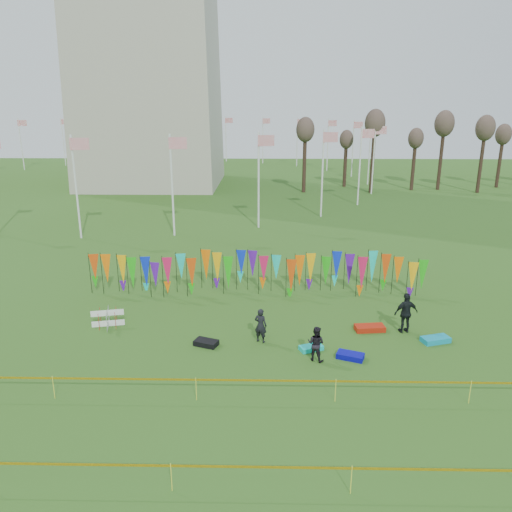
{
  "coord_description": "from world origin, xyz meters",
  "views": [
    {
      "loc": [
        0.63,
        -17.9,
        10.18
      ],
      "look_at": [
        0.14,
        6.0,
        2.87
      ],
      "focal_mm": 35.0,
      "sensor_mm": 36.0,
      "label": 1
    }
  ],
  "objects_px": {
    "kite_bag_turquoise": "(311,348)",
    "person_left": "(261,325)",
    "box_kite": "(108,318)",
    "kite_bag_black": "(206,343)",
    "person_mid": "(316,344)",
    "person_right": "(406,313)",
    "kite_bag_blue": "(350,356)",
    "kite_bag_teal": "(435,340)",
    "kite_bag_red": "(370,328)"
  },
  "relations": [
    {
      "from": "kite_bag_red",
      "to": "kite_bag_black",
      "type": "xyz_separation_m",
      "value": [
        -7.49,
        -1.64,
        -0.01
      ]
    },
    {
      "from": "person_right",
      "to": "kite_bag_turquoise",
      "type": "height_order",
      "value": "person_right"
    },
    {
      "from": "person_mid",
      "to": "person_right",
      "type": "bearing_deg",
      "value": -120.95
    },
    {
      "from": "kite_bag_teal",
      "to": "person_mid",
      "type": "bearing_deg",
      "value": -162.44
    },
    {
      "from": "person_left",
      "to": "kite_bag_blue",
      "type": "distance_m",
      "value": 4.09
    },
    {
      "from": "person_mid",
      "to": "kite_bag_black",
      "type": "xyz_separation_m",
      "value": [
        -4.68,
        1.23,
        -0.64
      ]
    },
    {
      "from": "person_left",
      "to": "kite_bag_blue",
      "type": "xyz_separation_m",
      "value": [
        3.76,
        -1.45,
        -0.68
      ]
    },
    {
      "from": "kite_bag_turquoise",
      "to": "kite_bag_blue",
      "type": "xyz_separation_m",
      "value": [
        1.57,
        -0.71,
        0.01
      ]
    },
    {
      "from": "kite_bag_black",
      "to": "person_right",
      "type": "bearing_deg",
      "value": 9.46
    },
    {
      "from": "box_kite",
      "to": "person_right",
      "type": "xyz_separation_m",
      "value": [
        13.97,
        -0.32,
        0.53
      ]
    },
    {
      "from": "person_left",
      "to": "kite_bag_teal",
      "type": "relative_size",
      "value": 1.28
    },
    {
      "from": "box_kite",
      "to": "kite_bag_red",
      "type": "height_order",
      "value": "box_kite"
    },
    {
      "from": "person_left",
      "to": "person_right",
      "type": "xyz_separation_m",
      "value": [
        6.69,
        1.12,
        0.17
      ]
    },
    {
      "from": "kite_bag_blue",
      "to": "kite_bag_teal",
      "type": "height_order",
      "value": "kite_bag_teal"
    },
    {
      "from": "kite_bag_turquoise",
      "to": "kite_bag_black",
      "type": "bearing_deg",
      "value": 175.69
    },
    {
      "from": "person_left",
      "to": "kite_bag_teal",
      "type": "xyz_separation_m",
      "value": [
        7.8,
        0.13,
        -0.67
      ]
    },
    {
      "from": "kite_bag_red",
      "to": "person_right",
      "type": "bearing_deg",
      "value": -4.7
    },
    {
      "from": "person_mid",
      "to": "kite_bag_red",
      "type": "bearing_deg",
      "value": -107.27
    },
    {
      "from": "person_mid",
      "to": "person_left",
      "type": "bearing_deg",
      "value": -8.08
    },
    {
      "from": "person_mid",
      "to": "box_kite",
      "type": "bearing_deg",
      "value": 9.4
    },
    {
      "from": "kite_bag_teal",
      "to": "box_kite",
      "type": "bearing_deg",
      "value": 175.01
    },
    {
      "from": "kite_bag_turquoise",
      "to": "kite_bag_black",
      "type": "xyz_separation_m",
      "value": [
        -4.58,
        0.35,
        0.02
      ]
    },
    {
      "from": "person_left",
      "to": "kite_bag_black",
      "type": "distance_m",
      "value": 2.52
    },
    {
      "from": "kite_bag_turquoise",
      "to": "kite_bag_teal",
      "type": "xyz_separation_m",
      "value": [
        5.61,
        0.86,
        0.02
      ]
    },
    {
      "from": "person_left",
      "to": "kite_bag_red",
      "type": "xyz_separation_m",
      "value": [
        5.1,
        1.25,
        -0.67
      ]
    },
    {
      "from": "person_mid",
      "to": "kite_bag_red",
      "type": "height_order",
      "value": "person_mid"
    },
    {
      "from": "kite_bag_turquoise",
      "to": "kite_bag_red",
      "type": "relative_size",
      "value": 0.73
    },
    {
      "from": "person_left",
      "to": "kite_bag_blue",
      "type": "relative_size",
      "value": 1.45
    },
    {
      "from": "kite_bag_turquoise",
      "to": "person_left",
      "type": "bearing_deg",
      "value": 161.44
    },
    {
      "from": "kite_bag_turquoise",
      "to": "kite_bag_red",
      "type": "xyz_separation_m",
      "value": [
        2.91,
        1.99,
        0.03
      ]
    },
    {
      "from": "kite_bag_blue",
      "to": "kite_bag_black",
      "type": "height_order",
      "value": "kite_bag_black"
    },
    {
      "from": "person_mid",
      "to": "kite_bag_teal",
      "type": "relative_size",
      "value": 1.21
    },
    {
      "from": "kite_bag_turquoise",
      "to": "kite_bag_black",
      "type": "relative_size",
      "value": 0.99
    },
    {
      "from": "person_right",
      "to": "kite_bag_blue",
      "type": "height_order",
      "value": "person_right"
    },
    {
      "from": "person_right",
      "to": "box_kite",
      "type": "bearing_deg",
      "value": -12.94
    },
    {
      "from": "kite_bag_red",
      "to": "kite_bag_black",
      "type": "bearing_deg",
      "value": -167.63
    },
    {
      "from": "box_kite",
      "to": "person_left",
      "type": "distance_m",
      "value": 7.44
    },
    {
      "from": "kite_bag_blue",
      "to": "kite_bag_teal",
      "type": "relative_size",
      "value": 0.88
    },
    {
      "from": "kite_bag_black",
      "to": "person_left",
      "type": "bearing_deg",
      "value": 9.25
    },
    {
      "from": "kite_bag_red",
      "to": "kite_bag_black",
      "type": "height_order",
      "value": "kite_bag_red"
    },
    {
      "from": "kite_bag_blue",
      "to": "kite_bag_black",
      "type": "xyz_separation_m",
      "value": [
        -6.15,
        1.06,
        0.0
      ]
    },
    {
      "from": "kite_bag_blue",
      "to": "kite_bag_teal",
      "type": "distance_m",
      "value": 4.34
    },
    {
      "from": "person_right",
      "to": "kite_bag_black",
      "type": "bearing_deg",
      "value": -2.16
    },
    {
      "from": "kite_bag_red",
      "to": "kite_bag_teal",
      "type": "relative_size",
      "value": 1.1
    },
    {
      "from": "box_kite",
      "to": "kite_bag_black",
      "type": "relative_size",
      "value": 0.85
    },
    {
      "from": "person_mid",
      "to": "kite_bag_turquoise",
      "type": "relative_size",
      "value": 1.51
    },
    {
      "from": "person_right",
      "to": "person_left",
      "type": "bearing_deg",
      "value": -2.08
    },
    {
      "from": "kite_bag_blue",
      "to": "kite_bag_black",
      "type": "relative_size",
      "value": 1.08
    },
    {
      "from": "kite_bag_red",
      "to": "kite_bag_teal",
      "type": "bearing_deg",
      "value": -22.61
    },
    {
      "from": "person_mid",
      "to": "kite_bag_blue",
      "type": "relative_size",
      "value": 1.38
    }
  ]
}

